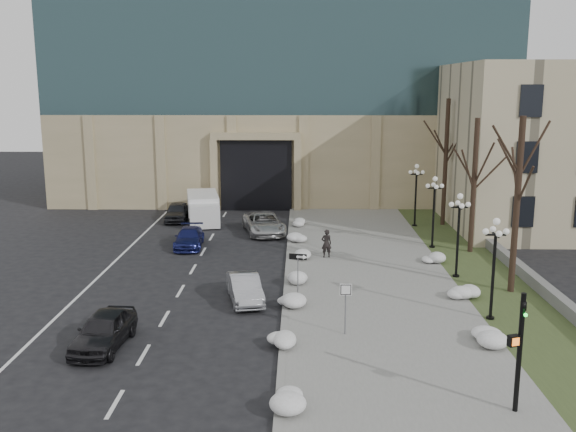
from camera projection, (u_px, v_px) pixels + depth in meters
name	position (u px, v px, depth m)	size (l,w,h in m)	color
ground	(308.00, 379.00, 23.26)	(160.00, 160.00, 0.00)	black
sidewalk	(366.00, 269.00, 36.89)	(9.00, 40.00, 0.12)	gray
curb	(288.00, 269.00, 36.97)	(0.30, 40.00, 0.14)	gray
grass_strip	(479.00, 270.00, 36.78)	(4.00, 40.00, 0.10)	#394824
stone_wall	(504.00, 256.00, 38.65)	(0.50, 30.00, 0.70)	slate
office_tower	(283.00, 1.00, 62.27)	(40.00, 24.70, 36.00)	tan
car_a	(104.00, 330.00, 25.93)	(1.73, 4.30, 1.47)	black
car_b	(245.00, 288.00, 31.48)	(1.42, 4.07, 1.34)	#A8AAB0
car_c	(189.00, 238.00, 42.07)	(1.75, 4.30, 1.25)	navy
car_d	(264.00, 223.00, 45.89)	(2.49, 5.39, 1.50)	#B5B5B5
car_e	(177.00, 212.00, 50.24)	(1.69, 4.20, 1.43)	#2E2E33
pedestrian	(326.00, 243.00, 39.06)	(0.64, 0.42, 1.74)	black
box_truck	(203.00, 208.00, 49.95)	(3.45, 6.91, 2.10)	silver
one_way_sign	(301.00, 263.00, 31.09)	(0.91, 0.33, 2.44)	slate
keep_sign	(346.00, 298.00, 26.82)	(0.50, 0.07, 2.34)	slate
traffic_signal	(518.00, 355.00, 20.35)	(0.70, 0.92, 4.11)	black
snow_clump_a	(290.00, 402.00, 20.96)	(1.10, 1.60, 0.36)	white
snow_clump_b	(286.00, 338.00, 26.21)	(1.10, 1.60, 0.36)	white
snow_clump_c	(288.00, 302.00, 30.58)	(1.10, 1.60, 0.36)	white
snow_clump_d	(296.00, 281.00, 33.95)	(1.10, 1.60, 0.36)	white
snow_clump_e	(298.00, 258.00, 38.42)	(1.10, 1.60, 0.36)	white
snow_clump_f	(295.00, 240.00, 42.90)	(1.10, 1.60, 0.36)	white
snow_clump_g	(296.00, 223.00, 48.08)	(1.10, 1.60, 0.36)	white
snow_clump_h	(487.00, 339.00, 26.14)	(1.10, 1.60, 0.36)	white
snow_clump_i	(463.00, 293.00, 31.96)	(1.10, 1.60, 0.36)	white
snow_clump_j	(433.00, 259.00, 38.17)	(1.10, 1.60, 0.36)	white
lamppost_a	(494.00, 255.00, 28.37)	(1.18, 1.18, 4.76)	black
lamppost_b	(459.00, 224.00, 34.74)	(1.18, 1.18, 4.76)	black
lamppost_c	(434.00, 202.00, 41.10)	(1.18, 1.18, 4.76)	black
lamppost_d	(416.00, 187.00, 47.47)	(1.18, 1.18, 4.76)	black
tree_near	(519.00, 181.00, 31.70)	(3.20, 3.20, 9.00)	black
tree_mid	(475.00, 167.00, 39.60)	(3.20, 3.20, 8.50)	black
tree_far	(446.00, 144.00, 47.30)	(3.20, 3.20, 9.50)	black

